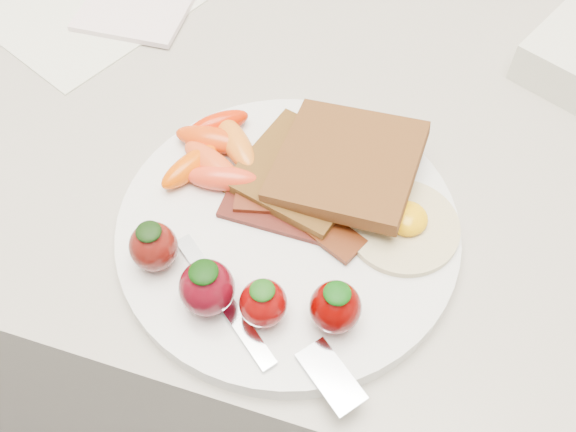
% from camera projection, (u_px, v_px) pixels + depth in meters
% --- Properties ---
extents(counter, '(2.00, 0.60, 0.90)m').
position_uv_depth(counter, '(307.00, 309.00, 0.98)').
color(counter, gray).
rests_on(counter, ground).
extents(plate, '(0.27, 0.27, 0.02)m').
position_uv_depth(plate, '(288.00, 229.00, 0.51)').
color(plate, silver).
rests_on(plate, counter).
extents(toast_lower, '(0.12, 0.12, 0.01)m').
position_uv_depth(toast_lower, '(303.00, 173.00, 0.52)').
color(toast_lower, '#512C12').
rests_on(toast_lower, plate).
extents(toast_upper, '(0.11, 0.11, 0.03)m').
position_uv_depth(toast_upper, '(347.00, 163.00, 0.51)').
color(toast_upper, '#331C0C').
rests_on(toast_upper, toast_lower).
extents(fried_egg, '(0.10, 0.10, 0.02)m').
position_uv_depth(fried_egg, '(404.00, 224.00, 0.50)').
color(fried_egg, white).
rests_on(fried_egg, plate).
extents(bacon_strips, '(0.12, 0.07, 0.01)m').
position_uv_depth(bacon_strips, '(296.00, 212.00, 0.50)').
color(bacon_strips, black).
rests_on(bacon_strips, plate).
extents(baby_carrots, '(0.09, 0.11, 0.02)m').
position_uv_depth(baby_carrots, '(216.00, 153.00, 0.53)').
color(baby_carrots, '#D43B09').
rests_on(baby_carrots, plate).
extents(strawberries, '(0.18, 0.06, 0.05)m').
position_uv_depth(strawberries, '(236.00, 285.00, 0.45)').
color(strawberries, '#54100B').
rests_on(strawberries, plate).
extents(fork, '(0.17, 0.10, 0.00)m').
position_uv_depth(fork, '(270.00, 333.00, 0.45)').
color(fork, silver).
rests_on(fork, plate).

